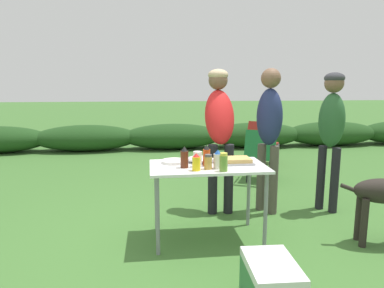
{
  "coord_description": "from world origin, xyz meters",
  "views": [
    {
      "loc": [
        -0.54,
        -3.13,
        1.49
      ],
      "look_at": [
        -0.11,
        0.34,
        0.89
      ],
      "focal_mm": 32.0,
      "sensor_mm": 36.0,
      "label": 1
    }
  ],
  "objects_px": {
    "bbq_sauce_bottle": "(184,158)",
    "mayo_bottle": "(218,160)",
    "food_tray": "(233,161)",
    "hot_sauce_bottle": "(207,156)",
    "standing_person_in_olive_jacket": "(219,122)",
    "cooler_box": "(271,286)",
    "mustard_bottle": "(196,162)",
    "paper_cup_stack": "(198,159)",
    "camp_chair_near_hedge": "(262,140)",
    "standing_person_in_dark_puffer": "(331,124)",
    "mixing_bowl": "(199,159)",
    "camp_chair_green_behind_table": "(261,153)",
    "plate_stack": "(174,161)",
    "standing_person_with_beanie": "(269,125)",
    "folding_table": "(208,173)",
    "relish_jar": "(224,162)",
    "spice_jar": "(208,162)"
  },
  "relations": [
    {
      "from": "bbq_sauce_bottle",
      "to": "mayo_bottle",
      "type": "height_order",
      "value": "bbq_sauce_bottle"
    },
    {
      "from": "bbq_sauce_bottle",
      "to": "mayo_bottle",
      "type": "xyz_separation_m",
      "value": [
        0.3,
        -0.06,
        -0.01
      ]
    },
    {
      "from": "mayo_bottle",
      "to": "food_tray",
      "type": "bearing_deg",
      "value": 43.23
    },
    {
      "from": "hot_sauce_bottle",
      "to": "standing_person_in_olive_jacket",
      "type": "bearing_deg",
      "value": 70.23
    },
    {
      "from": "cooler_box",
      "to": "mustard_bottle",
      "type": "bearing_deg",
      "value": -155.51
    },
    {
      "from": "paper_cup_stack",
      "to": "hot_sauce_bottle",
      "type": "xyz_separation_m",
      "value": [
        0.09,
        0.04,
        0.02
      ]
    },
    {
      "from": "mayo_bottle",
      "to": "camp_chair_near_hedge",
      "type": "xyz_separation_m",
      "value": [
        1.5,
        3.18,
        -0.35
      ]
    },
    {
      "from": "paper_cup_stack",
      "to": "standing_person_in_olive_jacket",
      "type": "bearing_deg",
      "value": 65.61
    },
    {
      "from": "food_tray",
      "to": "standing_person_in_dark_puffer",
      "type": "relative_size",
      "value": 0.23
    },
    {
      "from": "mixing_bowl",
      "to": "cooler_box",
      "type": "relative_size",
      "value": 0.48
    },
    {
      "from": "cooler_box",
      "to": "camp_chair_green_behind_table",
      "type": "bearing_deg",
      "value": 165.38
    },
    {
      "from": "paper_cup_stack",
      "to": "standing_person_in_olive_jacket",
      "type": "distance_m",
      "value": 0.94
    },
    {
      "from": "mustard_bottle",
      "to": "paper_cup_stack",
      "type": "bearing_deg",
      "value": 77.23
    },
    {
      "from": "mixing_bowl",
      "to": "camp_chair_near_hedge",
      "type": "relative_size",
      "value": 0.28
    },
    {
      "from": "hot_sauce_bottle",
      "to": "mustard_bottle",
      "type": "relative_size",
      "value": 1.26
    },
    {
      "from": "plate_stack",
      "to": "cooler_box",
      "type": "xyz_separation_m",
      "value": [
        0.55,
        -1.27,
        -0.58
      ]
    },
    {
      "from": "mustard_bottle",
      "to": "mixing_bowl",
      "type": "bearing_deg",
      "value": 77.66
    },
    {
      "from": "mustard_bottle",
      "to": "food_tray",
      "type": "bearing_deg",
      "value": 30.66
    },
    {
      "from": "camp_chair_green_behind_table",
      "to": "camp_chair_near_hedge",
      "type": "distance_m",
      "value": 1.25
    },
    {
      "from": "mixing_bowl",
      "to": "standing_person_in_dark_puffer",
      "type": "distance_m",
      "value": 1.7
    },
    {
      "from": "bbq_sauce_bottle",
      "to": "standing_person_in_dark_puffer",
      "type": "distance_m",
      "value": 1.91
    },
    {
      "from": "camp_chair_green_behind_table",
      "to": "standing_person_in_olive_jacket",
      "type": "bearing_deg",
      "value": -103.22
    },
    {
      "from": "bbq_sauce_bottle",
      "to": "mixing_bowl",
      "type": "bearing_deg",
      "value": 51.6
    },
    {
      "from": "camp_chair_green_behind_table",
      "to": "standing_person_with_beanie",
      "type": "bearing_deg",
      "value": -79.34
    },
    {
      "from": "standing_person_in_dark_puffer",
      "to": "standing_person_in_olive_jacket",
      "type": "bearing_deg",
      "value": -134.39
    },
    {
      "from": "plate_stack",
      "to": "mixing_bowl",
      "type": "distance_m",
      "value": 0.25
    },
    {
      "from": "folding_table",
      "to": "mayo_bottle",
      "type": "relative_size",
      "value": 6.38
    },
    {
      "from": "food_tray",
      "to": "camp_chair_near_hedge",
      "type": "xyz_separation_m",
      "value": [
        1.31,
        3.0,
        -0.3
      ]
    },
    {
      "from": "standing_person_in_dark_puffer",
      "to": "mixing_bowl",
      "type": "bearing_deg",
      "value": -110.44
    },
    {
      "from": "standing_person_in_olive_jacket",
      "to": "bbq_sauce_bottle",
      "type": "bearing_deg",
      "value": -119.44
    },
    {
      "from": "hot_sauce_bottle",
      "to": "plate_stack",
      "type": "bearing_deg",
      "value": 152.38
    },
    {
      "from": "plate_stack",
      "to": "standing_person_in_olive_jacket",
      "type": "xyz_separation_m",
      "value": [
        0.58,
        0.63,
        0.32
      ]
    },
    {
      "from": "folding_table",
      "to": "paper_cup_stack",
      "type": "distance_m",
      "value": 0.19
    },
    {
      "from": "standing_person_in_olive_jacket",
      "to": "standing_person_with_beanie",
      "type": "distance_m",
      "value": 0.57
    },
    {
      "from": "cooler_box",
      "to": "standing_person_with_beanie",
      "type": "bearing_deg",
      "value": 164.21
    },
    {
      "from": "paper_cup_stack",
      "to": "hot_sauce_bottle",
      "type": "height_order",
      "value": "hot_sauce_bottle"
    },
    {
      "from": "relish_jar",
      "to": "bbq_sauce_bottle",
      "type": "bearing_deg",
      "value": 151.74
    },
    {
      "from": "paper_cup_stack",
      "to": "camp_chair_green_behind_table",
      "type": "height_order",
      "value": "paper_cup_stack"
    },
    {
      "from": "folding_table",
      "to": "paper_cup_stack",
      "type": "xyz_separation_m",
      "value": [
        -0.11,
        -0.05,
        0.15
      ]
    },
    {
      "from": "folding_table",
      "to": "cooler_box",
      "type": "relative_size",
      "value": 2.23
    },
    {
      "from": "mayo_bottle",
      "to": "camp_chair_near_hedge",
      "type": "height_order",
      "value": "mayo_bottle"
    },
    {
      "from": "spice_jar",
      "to": "cooler_box",
      "type": "bearing_deg",
      "value": -74.94
    },
    {
      "from": "camp_chair_green_behind_table",
      "to": "cooler_box",
      "type": "height_order",
      "value": "camp_chair_green_behind_table"
    },
    {
      "from": "relish_jar",
      "to": "camp_chair_green_behind_table",
      "type": "xyz_separation_m",
      "value": [
        1.06,
        2.11,
        -0.35
      ]
    },
    {
      "from": "plate_stack",
      "to": "mustard_bottle",
      "type": "height_order",
      "value": "mustard_bottle"
    },
    {
      "from": "plate_stack",
      "to": "camp_chair_near_hedge",
      "type": "bearing_deg",
      "value": 57.12
    },
    {
      "from": "plate_stack",
      "to": "bbq_sauce_bottle",
      "type": "relative_size",
      "value": 1.27
    },
    {
      "from": "standing_person_in_dark_puffer",
      "to": "mayo_bottle",
      "type": "bearing_deg",
      "value": -99.97
    },
    {
      "from": "mixing_bowl",
      "to": "camp_chair_near_hedge",
      "type": "height_order",
      "value": "camp_chair_near_hedge"
    },
    {
      "from": "food_tray",
      "to": "standing_person_in_dark_puffer",
      "type": "bearing_deg",
      "value": 22.57
    }
  ]
}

